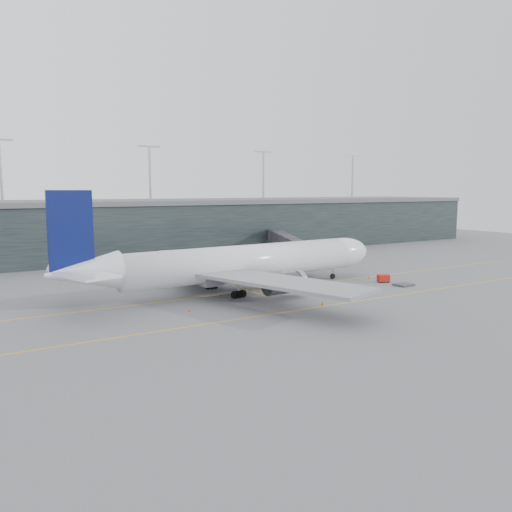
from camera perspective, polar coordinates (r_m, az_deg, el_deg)
ground at (r=90.56m, az=-4.68°, el=-3.92°), size 320.00×320.00×0.00m
taxiline_a at (r=87.06m, az=-3.51°, el=-4.37°), size 160.00×0.25×0.02m
taxiline_b at (r=73.59m, az=2.29°, el=-6.59°), size 160.00×0.25×0.02m
taxiline_lead_main at (r=110.47m, az=-6.96°, el=-1.86°), size 0.25×60.00×0.02m
terminal at (r=143.47m, az=-15.07°, el=3.16°), size 240.00×36.00×29.00m
main_aircraft at (r=88.82m, az=-1.71°, el=-0.82°), size 64.09×60.20×17.98m
jet_bridge at (r=123.86m, az=2.37°, el=1.65°), size 21.14×44.97×7.02m
gse_cart at (r=100.82m, az=14.35°, el=-2.47°), size 2.57×2.07×1.52m
baggage_dolly at (r=98.57m, az=16.53°, el=-3.15°), size 3.57×2.94×0.34m
uld_a at (r=97.00m, az=-10.50°, el=-2.75°), size 2.10×1.88×1.59m
uld_b at (r=99.65m, az=-8.70°, el=-2.40°), size 1.94×1.57×1.72m
uld_c at (r=100.66m, az=-7.03°, el=-2.21°), size 2.43×2.11×1.91m
cone_nose at (r=104.48m, az=12.80°, el=-2.33°), size 0.49×0.49×0.78m
cone_wing_stbd at (r=79.42m, az=7.64°, el=-5.33°), size 0.45×0.45×0.72m
cone_wing_port at (r=104.04m, az=-4.26°, el=-2.19°), size 0.50×0.50×0.80m
cone_tail at (r=75.18m, az=-7.65°, el=-6.10°), size 0.41×0.41×0.65m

